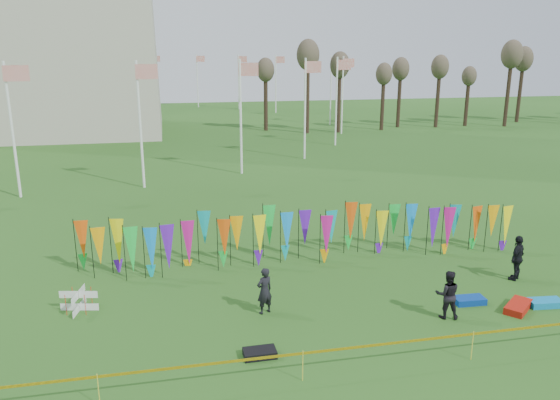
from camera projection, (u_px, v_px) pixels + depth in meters
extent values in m
plane|color=#214C15|center=(349.00, 337.00, 16.86)|extent=(160.00, 160.00, 0.00)
cylinder|color=white|center=(331.00, 91.00, 63.87)|extent=(0.16, 0.16, 8.00)
plane|color=red|center=(336.00, 62.00, 63.11)|extent=(1.40, 0.00, 1.40)
cylinder|color=white|center=(307.00, 87.00, 70.52)|extent=(0.16, 0.16, 8.00)
plane|color=red|center=(312.00, 61.00, 69.76)|extent=(1.40, 0.00, 1.40)
cylinder|color=white|center=(276.00, 84.00, 76.33)|extent=(0.16, 0.16, 8.00)
plane|color=red|center=(280.00, 60.00, 75.58)|extent=(1.40, 0.00, 1.40)
cylinder|color=white|center=(239.00, 82.00, 80.92)|extent=(0.16, 0.16, 8.00)
plane|color=red|center=(242.00, 59.00, 80.17)|extent=(1.40, 0.00, 1.40)
cylinder|color=white|center=(197.00, 81.00, 83.97)|extent=(0.16, 0.16, 8.00)
plane|color=red|center=(201.00, 59.00, 83.22)|extent=(1.40, 0.00, 1.40)
cylinder|color=white|center=(153.00, 80.00, 85.27)|extent=(0.16, 0.16, 8.00)
plane|color=red|center=(155.00, 59.00, 84.51)|extent=(1.40, 0.00, 1.40)
cylinder|color=white|center=(105.00, 81.00, 84.73)|extent=(0.16, 0.16, 8.00)
plane|color=red|center=(107.00, 59.00, 83.98)|extent=(1.40, 0.00, 1.40)
cylinder|color=white|center=(55.00, 82.00, 82.40)|extent=(0.16, 0.16, 8.00)
plane|color=red|center=(56.00, 59.00, 81.64)|extent=(1.40, 0.00, 1.40)
cylinder|color=white|center=(1.00, 83.00, 78.42)|extent=(0.16, 0.16, 8.00)
plane|color=red|center=(3.00, 59.00, 77.66)|extent=(1.40, 0.00, 1.40)
cylinder|color=white|center=(12.00, 131.00, 31.90)|extent=(0.16, 0.16, 8.00)
plane|color=red|center=(16.00, 73.00, 31.14)|extent=(1.40, 0.00, 1.40)
cylinder|color=white|center=(140.00, 126.00, 34.23)|extent=(0.16, 0.16, 8.00)
plane|color=red|center=(147.00, 72.00, 33.48)|extent=(1.40, 0.00, 1.40)
cylinder|color=white|center=(241.00, 118.00, 38.21)|extent=(0.16, 0.16, 8.00)
plane|color=red|center=(248.00, 69.00, 37.46)|extent=(1.40, 0.00, 1.40)
cylinder|color=white|center=(305.00, 109.00, 43.56)|extent=(0.16, 0.16, 8.00)
plane|color=red|center=(313.00, 67.00, 42.81)|extent=(1.40, 0.00, 1.40)
cylinder|color=white|center=(336.00, 102.00, 49.92)|extent=(0.16, 0.16, 8.00)
plane|color=red|center=(344.00, 65.00, 49.16)|extent=(1.40, 0.00, 1.40)
cylinder|color=white|center=(342.00, 96.00, 56.84)|extent=(0.16, 0.16, 8.00)
plane|color=red|center=(349.00, 63.00, 56.09)|extent=(1.40, 0.00, 1.40)
cylinder|color=black|center=(72.00, 252.00, 20.94)|extent=(0.03, 0.03, 2.15)
cone|color=#F8530D|center=(79.00, 247.00, 20.94)|extent=(0.64, 0.64, 1.60)
cylinder|color=black|center=(90.00, 251.00, 21.08)|extent=(0.03, 0.03, 2.15)
cone|color=#FEA308|center=(98.00, 246.00, 21.08)|extent=(0.64, 0.64, 1.60)
cylinder|color=black|center=(109.00, 250.00, 21.21)|extent=(0.03, 0.03, 2.15)
cone|color=#FFEE0D|center=(116.00, 245.00, 21.22)|extent=(0.64, 0.64, 1.60)
cylinder|color=black|center=(127.00, 249.00, 21.35)|extent=(0.03, 0.03, 2.15)
cone|color=green|center=(134.00, 243.00, 21.36)|extent=(0.64, 0.64, 1.60)
cylinder|color=black|center=(146.00, 247.00, 21.49)|extent=(0.03, 0.03, 2.15)
cone|color=#0E8BF6|center=(153.00, 242.00, 21.49)|extent=(0.64, 0.64, 1.60)
cylinder|color=black|center=(163.00, 246.00, 21.63)|extent=(0.03, 0.03, 2.15)
cone|color=#5E16C0|center=(170.00, 241.00, 21.63)|extent=(0.64, 0.64, 1.60)
cylinder|color=black|center=(181.00, 245.00, 21.76)|extent=(0.03, 0.03, 2.15)
cone|color=#C51584|center=(188.00, 240.00, 21.77)|extent=(0.64, 0.64, 1.60)
cylinder|color=black|center=(199.00, 244.00, 21.90)|extent=(0.03, 0.03, 2.15)
cone|color=#0A9DA4|center=(205.00, 239.00, 21.91)|extent=(0.64, 0.64, 1.60)
cylinder|color=black|center=(216.00, 242.00, 22.04)|extent=(0.03, 0.03, 2.15)
cone|color=#F8530D|center=(223.00, 237.00, 22.04)|extent=(0.64, 0.64, 1.60)
cylinder|color=black|center=(233.00, 241.00, 22.18)|extent=(0.03, 0.03, 2.15)
cone|color=#FEA308|center=(240.00, 236.00, 22.18)|extent=(0.64, 0.64, 1.60)
cylinder|color=black|center=(250.00, 240.00, 22.31)|extent=(0.03, 0.03, 2.15)
cone|color=#FFEE0D|center=(256.00, 235.00, 22.32)|extent=(0.64, 0.64, 1.60)
cylinder|color=black|center=(266.00, 239.00, 22.45)|extent=(0.03, 0.03, 2.15)
cone|color=green|center=(273.00, 234.00, 22.45)|extent=(0.64, 0.64, 1.60)
cylinder|color=black|center=(283.00, 238.00, 22.59)|extent=(0.03, 0.03, 2.15)
cone|color=#0E8BF6|center=(289.00, 233.00, 22.59)|extent=(0.64, 0.64, 1.60)
cylinder|color=black|center=(299.00, 237.00, 22.73)|extent=(0.03, 0.03, 2.15)
cone|color=#5E16C0|center=(306.00, 232.00, 22.73)|extent=(0.64, 0.64, 1.60)
cylinder|color=black|center=(315.00, 235.00, 22.86)|extent=(0.03, 0.03, 2.15)
cone|color=#C51584|center=(322.00, 231.00, 22.87)|extent=(0.64, 0.64, 1.60)
cylinder|color=black|center=(331.00, 234.00, 23.00)|extent=(0.03, 0.03, 2.15)
cone|color=#0A9DA4|center=(337.00, 230.00, 23.00)|extent=(0.64, 0.64, 1.60)
cylinder|color=black|center=(346.00, 233.00, 23.14)|extent=(0.03, 0.03, 2.15)
cone|color=#F8530D|center=(353.00, 228.00, 23.14)|extent=(0.64, 0.64, 1.60)
cylinder|color=black|center=(362.00, 232.00, 23.27)|extent=(0.03, 0.03, 2.15)
cone|color=#FEA308|center=(368.00, 227.00, 23.28)|extent=(0.64, 0.64, 1.60)
cylinder|color=black|center=(377.00, 231.00, 23.41)|extent=(0.03, 0.03, 2.15)
cone|color=#FFEE0D|center=(384.00, 226.00, 23.42)|extent=(0.64, 0.64, 1.60)
cylinder|color=black|center=(392.00, 230.00, 23.55)|extent=(0.03, 0.03, 2.15)
cone|color=green|center=(399.00, 225.00, 23.55)|extent=(0.64, 0.64, 1.60)
cylinder|color=black|center=(407.00, 229.00, 23.69)|extent=(0.03, 0.03, 2.15)
cone|color=#0E8BF6|center=(413.00, 224.00, 23.69)|extent=(0.64, 0.64, 1.60)
cylinder|color=black|center=(422.00, 228.00, 23.82)|extent=(0.03, 0.03, 2.15)
cone|color=#5E16C0|center=(428.00, 223.00, 23.83)|extent=(0.64, 0.64, 1.60)
cylinder|color=black|center=(437.00, 227.00, 23.96)|extent=(0.03, 0.03, 2.15)
cone|color=#C51584|center=(443.00, 222.00, 23.97)|extent=(0.64, 0.64, 1.60)
cylinder|color=black|center=(451.00, 226.00, 24.10)|extent=(0.03, 0.03, 2.15)
cone|color=#0A9DA4|center=(457.00, 221.00, 24.10)|extent=(0.64, 0.64, 1.60)
cylinder|color=black|center=(465.00, 225.00, 24.24)|extent=(0.03, 0.03, 2.15)
cone|color=#F8530D|center=(471.00, 220.00, 24.24)|extent=(0.64, 0.64, 1.60)
cylinder|color=black|center=(479.00, 224.00, 24.37)|extent=(0.03, 0.03, 2.15)
cone|color=#FEA308|center=(485.00, 219.00, 24.38)|extent=(0.64, 0.64, 1.60)
cylinder|color=black|center=(493.00, 223.00, 24.51)|extent=(0.03, 0.03, 2.15)
cone|color=#FFEE0D|center=(499.00, 218.00, 24.51)|extent=(0.64, 0.64, 1.60)
cube|color=yellow|center=(373.00, 345.00, 14.83)|extent=(26.00, 0.01, 0.08)
cylinder|color=yellow|center=(106.00, 389.00, 13.54)|extent=(0.02, 0.02, 0.90)
cylinder|color=yellow|center=(301.00, 366.00, 14.53)|extent=(0.02, 0.02, 0.90)
cylinder|color=yellow|center=(472.00, 346.00, 15.52)|extent=(0.02, 0.02, 0.90)
cylinder|color=#35271A|center=(270.00, 102.00, 58.72)|extent=(0.44, 0.44, 6.40)
ellipsoid|color=brown|center=(270.00, 70.00, 57.83)|extent=(1.92, 1.92, 2.56)
cylinder|color=#35271A|center=(306.00, 101.00, 59.51)|extent=(0.44, 0.44, 6.40)
ellipsoid|color=brown|center=(307.00, 70.00, 58.62)|extent=(1.92, 1.92, 2.56)
cylinder|color=#35271A|center=(341.00, 101.00, 60.31)|extent=(0.44, 0.44, 6.40)
ellipsoid|color=brown|center=(342.00, 69.00, 59.42)|extent=(1.92, 1.92, 2.56)
cylinder|color=#35271A|center=(375.00, 100.00, 61.10)|extent=(0.44, 0.44, 6.40)
ellipsoid|color=brown|center=(377.00, 69.00, 60.21)|extent=(1.92, 1.92, 2.56)
cylinder|color=#35271A|center=(408.00, 99.00, 61.89)|extent=(0.44, 0.44, 6.40)
ellipsoid|color=brown|center=(410.00, 69.00, 61.00)|extent=(1.92, 1.92, 2.56)
cylinder|color=#35271A|center=(441.00, 99.00, 62.69)|extent=(0.44, 0.44, 6.40)
ellipsoid|color=brown|center=(443.00, 69.00, 61.80)|extent=(1.92, 1.92, 2.56)
cylinder|color=#35271A|center=(472.00, 98.00, 63.48)|extent=(0.44, 0.44, 6.40)
ellipsoid|color=brown|center=(475.00, 68.00, 62.59)|extent=(1.92, 1.92, 2.56)
cylinder|color=#35271A|center=(503.00, 97.00, 64.28)|extent=(0.44, 0.44, 6.40)
ellipsoid|color=brown|center=(506.00, 68.00, 63.38)|extent=(1.92, 1.92, 2.56)
cylinder|color=#35271A|center=(533.00, 97.00, 65.07)|extent=(0.44, 0.44, 6.40)
ellipsoid|color=brown|center=(537.00, 68.00, 64.18)|extent=(1.92, 1.92, 2.56)
cylinder|color=red|center=(67.00, 306.00, 18.12)|extent=(0.02, 0.02, 0.74)
cylinder|color=red|center=(88.00, 304.00, 18.25)|extent=(0.02, 0.02, 0.74)
cylinder|color=red|center=(70.00, 298.00, 18.73)|extent=(0.02, 0.02, 0.74)
cylinder|color=red|center=(90.00, 296.00, 18.86)|extent=(0.02, 0.02, 0.74)
imported|color=black|center=(265.00, 291.00, 18.22)|extent=(0.72, 0.64, 1.62)
imported|color=black|center=(447.00, 294.00, 17.91)|extent=(0.91, 0.71, 1.65)
imported|color=black|center=(517.00, 258.00, 20.89)|extent=(1.20, 1.09, 1.79)
cube|color=#093799|center=(469.00, 300.00, 19.11)|extent=(1.09, 0.61, 0.22)
cube|color=red|center=(518.00, 307.00, 18.61)|extent=(1.41, 1.31, 0.24)
cube|color=black|center=(260.00, 353.00, 15.78)|extent=(0.95, 0.56, 0.22)
cube|color=#0E86C7|center=(545.00, 303.00, 18.92)|extent=(1.22, 0.67, 0.22)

